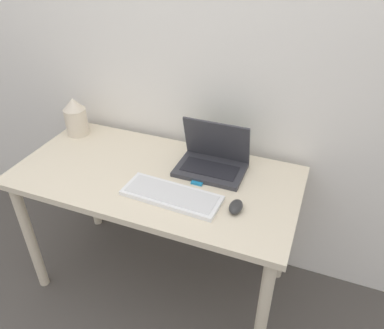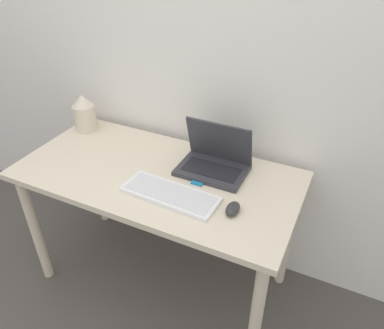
{
  "view_description": "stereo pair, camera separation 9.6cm",
  "coord_description": "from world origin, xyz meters",
  "px_view_note": "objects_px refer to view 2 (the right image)",
  "views": [
    {
      "loc": [
        0.66,
        -0.9,
        1.68
      ],
      "look_at": [
        0.18,
        0.31,
        0.81
      ],
      "focal_mm": 35.0,
      "sensor_mm": 36.0,
      "label": 1
    },
    {
      "loc": [
        0.75,
        -0.86,
        1.68
      ],
      "look_at": [
        0.18,
        0.31,
        0.81
      ],
      "focal_mm": 35.0,
      "sensor_mm": 36.0,
      "label": 2
    }
  ],
  "objects_px": {
    "laptop": "(215,160)",
    "mp3_player": "(198,181)",
    "mouse": "(233,209)",
    "vase": "(84,113)",
    "keyboard": "(170,194)"
  },
  "relations": [
    {
      "from": "keyboard",
      "to": "mouse",
      "type": "bearing_deg",
      "value": 4.0
    },
    {
      "from": "mp3_player",
      "to": "keyboard",
      "type": "bearing_deg",
      "value": -114.82
    },
    {
      "from": "mouse",
      "to": "mp3_player",
      "type": "relative_size",
      "value": 1.58
    },
    {
      "from": "laptop",
      "to": "keyboard",
      "type": "xyz_separation_m",
      "value": [
        -0.09,
        -0.26,
        -0.04
      ]
    },
    {
      "from": "mouse",
      "to": "mp3_player",
      "type": "xyz_separation_m",
      "value": [
        -0.2,
        0.12,
        -0.01
      ]
    },
    {
      "from": "mouse",
      "to": "mp3_player",
      "type": "height_order",
      "value": "mouse"
    },
    {
      "from": "keyboard",
      "to": "mp3_player",
      "type": "height_order",
      "value": "keyboard"
    },
    {
      "from": "mouse",
      "to": "vase",
      "type": "bearing_deg",
      "value": 162.74
    },
    {
      "from": "vase",
      "to": "mp3_player",
      "type": "distance_m",
      "value": 0.78
    },
    {
      "from": "laptop",
      "to": "mouse",
      "type": "bearing_deg",
      "value": -53.51
    },
    {
      "from": "keyboard",
      "to": "vase",
      "type": "bearing_deg",
      "value": 155.28
    },
    {
      "from": "keyboard",
      "to": "mouse",
      "type": "distance_m",
      "value": 0.27
    },
    {
      "from": "laptop",
      "to": "mp3_player",
      "type": "bearing_deg",
      "value": -100.63
    },
    {
      "from": "laptop",
      "to": "mouse",
      "type": "xyz_separation_m",
      "value": [
        0.18,
        -0.25,
        -0.03
      ]
    },
    {
      "from": "vase",
      "to": "mp3_player",
      "type": "relative_size",
      "value": 3.63
    }
  ]
}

